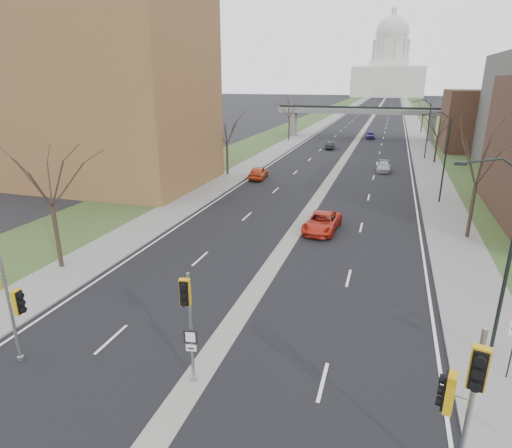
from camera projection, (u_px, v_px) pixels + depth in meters
The scene contains 28 objects.
ground at pixel (189, 389), 16.93m from camera, with size 700.00×700.00×0.00m, color black.
road_surface at pixel (375, 114), 152.45m from camera, with size 20.00×600.00×0.01m, color black.
median_strip at pixel (375, 114), 152.45m from camera, with size 1.20×600.00×0.02m, color gray.
sidewalk_right at pixel (410, 115), 149.02m from camera, with size 4.00×600.00×0.12m, color gray.
sidewalk_left at pixel (341, 113), 155.84m from camera, with size 4.00×600.00×0.12m, color gray.
grass_verge_right at pixel (428, 115), 147.31m from camera, with size 8.00×600.00×0.10m, color #2A3C1C.
grass_verge_left at pixel (324, 113), 157.55m from camera, with size 8.00×600.00×0.10m, color #2A3C1C.
apartment_building at pixel (92, 86), 47.90m from camera, with size 25.00×16.00×22.00m, color brown.
commercial_block_far at pixel (488, 121), 72.31m from camera, with size 14.00×14.00×10.00m, color #483121.
pedestrian_bridge at pixel (360, 114), 87.65m from camera, with size 34.00×3.00×6.45m.
capitol at pixel (389, 69), 300.08m from camera, with size 48.00×42.00×55.75m.
streetlight_near at pixel (498, 204), 17.00m from camera, with size 2.61×0.20×8.70m.
streetlight_mid at pixel (440, 132), 40.49m from camera, with size 2.61×0.20×8.70m.
streetlight_far at pixel (424, 113), 63.98m from camera, with size 2.61×0.20×8.70m.
tree_left_a at pixel (46, 167), 25.73m from camera, with size 7.20×7.20×9.40m.
tree_left_b at pixel (227, 126), 52.96m from camera, with size 6.75×6.75×8.81m.
tree_left_c at pixel (290, 104), 83.42m from camera, with size 7.65×7.65×9.99m.
tree_right_a at pixel (481, 152), 30.98m from camera, with size 7.20×7.20×9.40m.
tree_right_b at pixel (439, 122), 61.06m from camera, with size 6.30×6.30×8.22m.
tree_right_c at pixel (425, 101), 96.80m from camera, with size 7.65×7.65×9.99m.
signal_pole_left at pixel (7, 297), 17.45m from camera, with size 0.86×0.87×4.92m.
signal_pole_median at pixel (188, 311), 16.10m from camera, with size 0.58×0.80×4.81m.
signal_pole_right at pixel (464, 392), 11.51m from camera, with size 0.93×1.17×5.57m.
car_left_near at pixel (258, 172), 52.68m from camera, with size 1.85×4.61×1.57m, color #B53A14.
car_left_far at pixel (330, 145), 75.28m from camera, with size 1.33×3.81×1.26m, color black.
car_right_near at pixel (322, 222), 34.42m from camera, with size 2.42×5.25×1.46m, color #B52313.
car_right_mid at pixel (384, 167), 56.91m from camera, with size 1.77×4.36×1.27m, color #A0A2A8.
car_right_far at pixel (370, 135), 88.68m from camera, with size 1.70×4.22×1.44m, color navy.
Camera 1 is at (6.72, -12.49, 11.63)m, focal length 30.00 mm.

